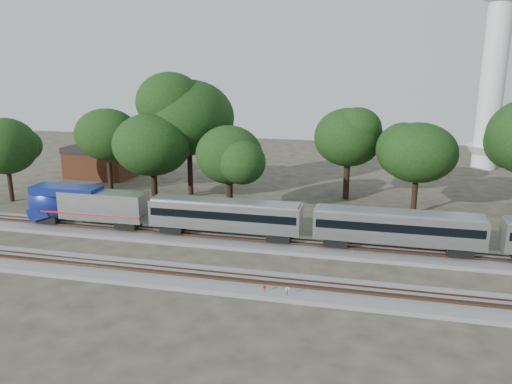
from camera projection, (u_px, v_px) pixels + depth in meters
ground at (230, 265)px, 47.07m from camera, size 160.00×160.00×0.00m
track_far at (246, 241)px, 52.67m from camera, size 160.00×5.00×0.73m
track_near at (218, 280)px, 43.25m from camera, size 160.00×5.00×0.73m
switch_stand_red at (265, 289)px, 40.61m from camera, size 0.30×0.10×0.94m
switch_stand_white at (287, 292)px, 39.95m from camera, size 0.34×0.18×1.12m
switch_lever at (309, 296)px, 40.37m from camera, size 0.55×0.40×0.30m
brick_building at (103, 161)px, 83.06m from camera, size 11.16×8.15×5.19m
tree_0 at (5, 146)px, 66.81m from camera, size 7.78×7.78×10.97m
tree_1 at (107, 135)px, 70.18m from camera, size 8.83×8.83×12.45m
tree_2 at (152, 145)px, 65.60m from camera, size 8.21×8.21×11.57m
tree_3 at (188, 118)px, 69.52m from camera, size 11.26×11.26×15.88m
tree_4 at (229, 155)px, 61.67m from camera, size 7.56×7.56×10.66m
tree_5 at (348, 137)px, 67.64m from camera, size 8.84×8.84×12.47m
tree_6 at (418, 153)px, 61.24m from camera, size 7.91×7.91×11.16m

